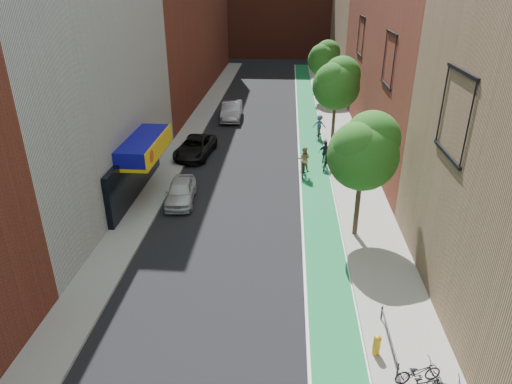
% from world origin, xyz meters
% --- Properties ---
extents(bike_lane, '(2.00, 68.00, 0.01)m').
position_xyz_m(bike_lane, '(4.00, 26.00, 0.01)').
color(bike_lane, '#12662A').
rests_on(bike_lane, ground).
extents(sidewalk_left, '(2.00, 68.00, 0.15)m').
position_xyz_m(sidewalk_left, '(-6.00, 26.00, 0.07)').
color(sidewalk_left, gray).
rests_on(sidewalk_left, ground).
extents(sidewalk_right, '(3.00, 68.00, 0.15)m').
position_xyz_m(sidewalk_right, '(6.50, 26.00, 0.07)').
color(sidewalk_right, gray).
rests_on(sidewalk_right, ground).
extents(building_left_white, '(8.00, 20.00, 12.00)m').
position_xyz_m(building_left_white, '(-11.00, 14.00, 6.00)').
color(building_left_white, silver).
rests_on(building_left_white, ground).
extents(building_right_far_tan, '(8.00, 20.00, 18.00)m').
position_xyz_m(building_right_far_tan, '(12.00, 50.00, 9.00)').
color(building_right_far_tan, '#8C6B4C').
rests_on(building_right_far_tan, ground).
extents(tree_near, '(3.40, 3.36, 6.42)m').
position_xyz_m(tree_near, '(5.65, 10.02, 4.66)').
color(tree_near, '#332619').
rests_on(tree_near, ground).
extents(tree_mid, '(3.55, 3.53, 6.74)m').
position_xyz_m(tree_mid, '(5.65, 24.02, 4.89)').
color(tree_mid, '#332619').
rests_on(tree_mid, ground).
extents(tree_far, '(3.30, 3.25, 6.21)m').
position_xyz_m(tree_far, '(5.65, 38.02, 4.50)').
color(tree_far, '#332619').
rests_on(tree_far, ground).
extents(parked_car_white, '(1.91, 4.02, 1.33)m').
position_xyz_m(parked_car_white, '(-4.01, 13.27, 0.66)').
color(parked_car_white, silver).
rests_on(parked_car_white, ground).
extents(parked_car_black, '(2.73, 5.12, 1.37)m').
position_xyz_m(parked_car_black, '(-4.60, 20.81, 0.68)').
color(parked_car_black, black).
rests_on(parked_car_black, ground).
extents(parked_car_silver, '(1.93, 4.98, 1.62)m').
position_xyz_m(parked_car_silver, '(-3.07, 30.50, 0.81)').
color(parked_car_silver, gray).
rests_on(parked_car_silver, ground).
extents(cyclist_lane_near, '(0.90, 1.74, 2.05)m').
position_xyz_m(cyclist_lane_near, '(3.20, 17.51, 0.87)').
color(cyclist_lane_near, black).
rests_on(cyclist_lane_near, ground).
extents(cyclist_lane_mid, '(0.98, 1.72, 1.92)m').
position_xyz_m(cyclist_lane_mid, '(4.70, 19.02, 0.72)').
color(cyclist_lane_mid, black).
rests_on(cyclist_lane_mid, ground).
extents(cyclist_lane_far, '(1.09, 1.75, 1.93)m').
position_xyz_m(cyclist_lane_far, '(4.65, 25.50, 0.85)').
color(cyclist_lane_far, black).
rests_on(cyclist_lane_far, ground).
extents(parked_bike_far, '(1.64, 0.91, 0.82)m').
position_xyz_m(parked_bike_far, '(6.40, 0.68, 0.56)').
color(parked_bike_far, black).
rests_on(parked_bike_far, sidewalk_right).
extents(fire_hydrant, '(0.27, 0.27, 0.78)m').
position_xyz_m(fire_hydrant, '(5.30, 1.81, 0.57)').
color(fire_hydrant, orange).
rests_on(fire_hydrant, sidewalk_right).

